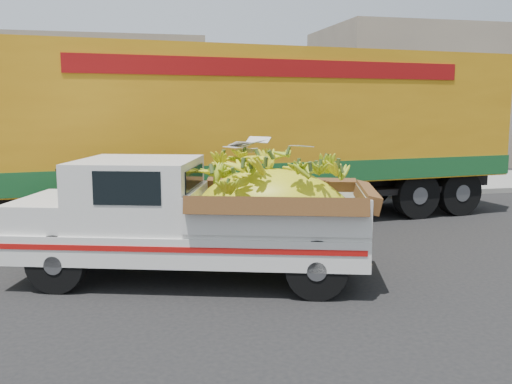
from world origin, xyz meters
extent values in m
plane|color=black|center=(0.00, 0.00, 0.00)|extent=(100.00, 100.00, 0.00)
cube|color=gray|center=(0.00, 6.00, 0.07)|extent=(60.00, 0.25, 0.15)
cube|color=gray|center=(0.00, 8.10, 0.07)|extent=(60.00, 4.00, 0.14)
cube|color=gray|center=(14.00, 15.00, 3.00)|extent=(14.00, 6.00, 6.00)
cylinder|color=black|center=(-2.88, -0.76, 0.42)|extent=(0.87, 0.49, 0.83)
cylinder|color=black|center=(-2.39, 0.76, 0.42)|extent=(0.87, 0.49, 0.83)
cylinder|color=black|center=(0.56, -1.88, 0.42)|extent=(0.87, 0.49, 0.83)
cylinder|color=black|center=(1.05, -0.36, 0.42)|extent=(0.87, 0.49, 0.83)
cube|color=silver|center=(-0.97, -0.54, 0.61)|extent=(5.48, 3.36, 0.43)
cube|color=#A50F0C|center=(-1.25, -1.44, 0.68)|extent=(4.81, 1.57, 0.08)
cube|color=silver|center=(-3.38, 0.24, 0.49)|extent=(0.67, 1.77, 0.15)
cube|color=silver|center=(-2.97, 0.11, 1.02)|extent=(1.43, 1.95, 0.39)
cube|color=silver|center=(-1.72, -0.30, 1.32)|extent=(2.17, 2.23, 0.99)
cube|color=black|center=(-1.90, -1.19, 1.50)|extent=(0.89, 0.30, 0.46)
cube|color=silver|center=(0.29, -0.95, 1.10)|extent=(2.97, 2.55, 0.56)
ellipsoid|color=yellow|center=(0.18, -0.92, 0.99)|extent=(2.63, 2.12, 1.40)
cylinder|color=black|center=(5.89, 3.07, 0.55)|extent=(1.13, 0.44, 1.10)
cylinder|color=black|center=(5.67, 5.06, 0.55)|extent=(1.13, 0.44, 1.10)
cylinder|color=black|center=(4.70, 2.94, 0.55)|extent=(1.13, 0.44, 1.10)
cylinder|color=black|center=(4.48, 4.93, 0.55)|extent=(1.13, 0.44, 1.10)
cylinder|color=black|center=(-3.25, 2.05, 0.55)|extent=(1.13, 0.44, 1.10)
cylinder|color=black|center=(-3.47, 4.04, 0.55)|extent=(1.13, 0.44, 1.10)
cube|color=black|center=(1.11, 3.55, 0.78)|extent=(12.04, 2.32, 0.36)
cube|color=orange|center=(1.11, 3.55, 2.38)|extent=(11.96, 3.79, 2.84)
cube|color=#164F23|center=(1.11, 3.55, 1.21)|extent=(12.03, 3.81, 0.45)
cube|color=maroon|center=(1.25, 2.29, 3.35)|extent=(8.35, 0.95, 0.35)
camera|label=1|loc=(-1.95, -8.92, 2.59)|focal=40.00mm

